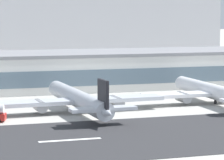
{
  "coord_description": "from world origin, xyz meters",
  "views": [
    {
      "loc": [
        -64.87,
        -102.47,
        23.73
      ],
      "look_at": [
        -20.99,
        40.59,
        6.68
      ],
      "focal_mm": 94.0,
      "sensor_mm": 36.0,
      "label": 1
    }
  ],
  "objects_px": {
    "distant_hotel_block": "(91,22)",
    "airliner_black_tail_gate_1": "(80,100)",
    "terminal_building": "(98,69)",
    "airliner_navy_tail_gate_2": "(215,92)"
  },
  "relations": [
    {
      "from": "airliner_black_tail_gate_1",
      "to": "airliner_navy_tail_gate_2",
      "type": "distance_m",
      "value": 37.61
    },
    {
      "from": "terminal_building",
      "to": "airliner_navy_tail_gate_2",
      "type": "xyz_separation_m",
      "value": [
        19.83,
        -43.2,
        -2.74
      ]
    },
    {
      "from": "terminal_building",
      "to": "airliner_navy_tail_gate_2",
      "type": "relative_size",
      "value": 3.66
    },
    {
      "from": "terminal_building",
      "to": "airliner_black_tail_gate_1",
      "type": "distance_m",
      "value": 49.75
    },
    {
      "from": "airliner_navy_tail_gate_2",
      "to": "distant_hotel_block",
      "type": "bearing_deg",
      "value": -1.23
    },
    {
      "from": "distant_hotel_block",
      "to": "airliner_black_tail_gate_1",
      "type": "relative_size",
      "value": 2.52
    },
    {
      "from": "distant_hotel_block",
      "to": "airliner_black_tail_gate_1",
      "type": "distance_m",
      "value": 147.6
    },
    {
      "from": "distant_hotel_block",
      "to": "terminal_building",
      "type": "bearing_deg",
      "value": -103.64
    },
    {
      "from": "terminal_building",
      "to": "airliner_navy_tail_gate_2",
      "type": "distance_m",
      "value": 47.62
    },
    {
      "from": "airliner_black_tail_gate_1",
      "to": "airliner_navy_tail_gate_2",
      "type": "relative_size",
      "value": 1.04
    }
  ]
}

